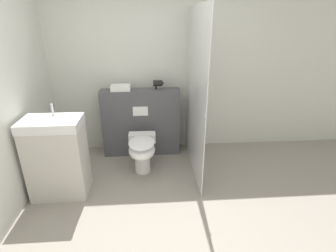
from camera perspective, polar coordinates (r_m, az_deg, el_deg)
ground_plane at (r=2.92m, az=-0.58°, el=-21.37°), size 12.00×12.00×0.00m
wall_back at (r=4.09m, az=-2.41°, el=11.77°), size 8.00×0.06×2.50m
partition_panel at (r=4.06m, az=-5.85°, el=0.78°), size 1.17×0.25×1.03m
shower_glass at (r=3.46m, az=5.92°, el=6.78°), size 0.04×1.42×2.17m
toilet at (r=3.60m, az=-5.67°, el=-5.32°), size 0.38×0.62×0.51m
sink_vanity at (r=3.37m, az=-22.95°, el=-6.37°), size 0.65×0.42×1.12m
hair_drier at (r=3.90m, az=-2.15°, el=9.26°), size 0.16×0.09×0.13m
folded_towel at (r=3.91m, az=-10.25°, el=8.21°), size 0.28×0.19×0.07m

